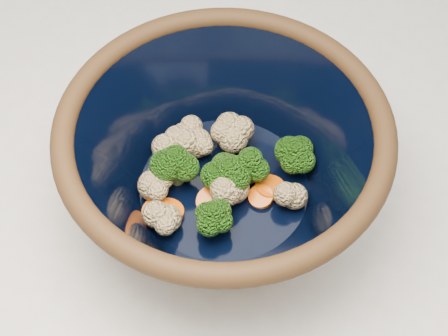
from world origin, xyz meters
TOP-DOWN VIEW (x-y plane):
  - mixing_bowl at (-0.07, 0.07)m, footprint 0.31×0.31m
  - vegetable_pile at (-0.08, 0.07)m, footprint 0.16×0.16m

SIDE VIEW (x-z plane):
  - vegetable_pile at x=-0.08m, z-range 0.93..0.98m
  - mixing_bowl at x=-0.07m, z-range 0.91..1.04m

